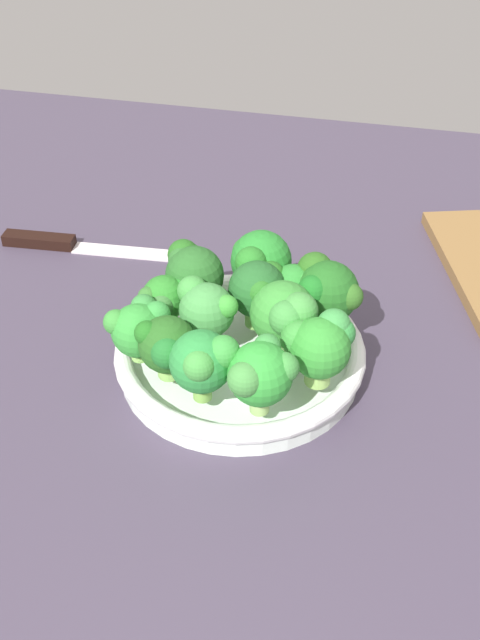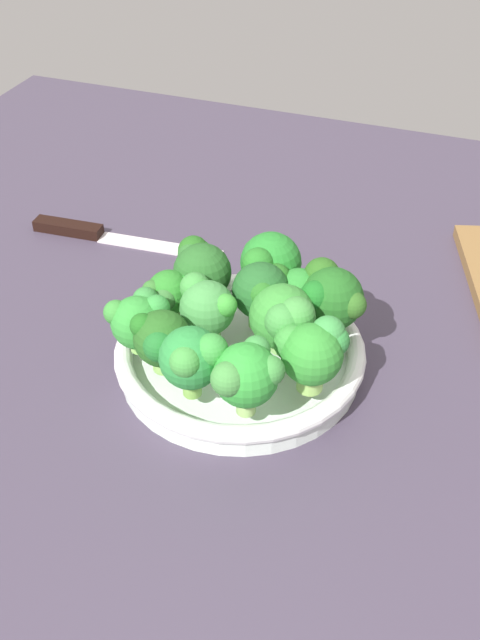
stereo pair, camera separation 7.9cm
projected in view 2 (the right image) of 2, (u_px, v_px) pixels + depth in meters
ground_plane at (219, 357)px, 86.12cm from camera, size 130.00×130.00×2.50cm
bowl at (240, 355)px, 81.80cm from camera, size 26.68×26.68×3.55cm
broccoli_floret_0 at (330, 296)px, 79.80cm from camera, size 7.25×7.50×7.51cm
broccoli_floret_1 at (138, 319)px, 77.77cm from camera, size 6.39×6.41×6.29cm
broccoli_floret_2 at (269, 263)px, 84.15cm from camera, size 7.83×6.80×8.02cm
broccoli_floret_3 at (207, 307)px, 78.54cm from camera, size 5.77×6.81×7.14cm
broccoli_floret_4 at (300, 291)px, 81.51cm from camera, size 5.35×5.85×6.30cm
broccoli_floret_5 at (200, 268)px, 83.40cm from camera, size 6.69×6.66×7.67cm
broccoli_floret_6 at (169, 294)px, 81.39cm from camera, size 5.28×5.04×6.14cm
broccoli_floret_7 at (283, 316)px, 76.98cm from camera, size 8.16×7.13×7.75cm
broccoli_floret_8 at (247, 374)px, 69.74cm from camera, size 7.34×6.60×7.65cm
broccoli_floret_9 at (192, 358)px, 71.51cm from camera, size 6.36×6.75×7.68cm
broccoli_floret_10 at (313, 350)px, 72.77cm from camera, size 6.45×7.11×7.57cm
broccoli_floret_11 at (162, 340)px, 74.82cm from camera, size 6.28×6.39×6.77cm
broccoli_floret_12 at (262, 291)px, 80.25cm from camera, size 6.80×6.08×7.63cm
knife at (101, 234)px, 103.33cm from camera, size 4.23×26.70×1.50cm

